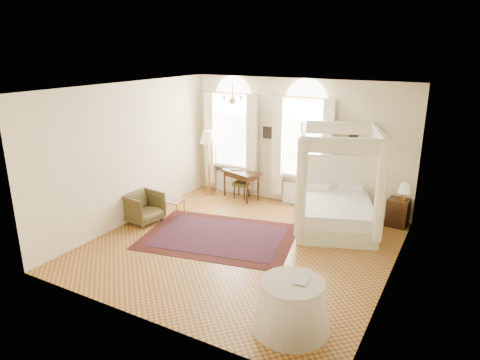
{
  "coord_description": "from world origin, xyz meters",
  "views": [
    {
      "loc": [
        3.99,
        -7.26,
        4.06
      ],
      "look_at": [
        -0.26,
        0.4,
        1.31
      ],
      "focal_mm": 32.0,
      "sensor_mm": 36.0,
      "label": 1
    }
  ],
  "objects_px": {
    "writing_desk": "(241,175)",
    "floor_lamp": "(208,140)",
    "canopy_bed": "(335,207)",
    "armchair": "(143,207)",
    "stool": "(242,185)",
    "coffee_table": "(171,202)",
    "side_table": "(292,306)",
    "nightstand": "(398,212)"
  },
  "relations": [
    {
      "from": "stool",
      "to": "side_table",
      "type": "relative_size",
      "value": 0.4
    },
    {
      "from": "armchair",
      "to": "stool",
      "type": "bearing_deg",
      "value": -18.86
    },
    {
      "from": "writing_desk",
      "to": "armchair",
      "type": "height_order",
      "value": "writing_desk"
    },
    {
      "from": "writing_desk",
      "to": "coffee_table",
      "type": "xyz_separation_m",
      "value": [
        -0.89,
        -2.0,
        -0.29
      ]
    },
    {
      "from": "nightstand",
      "to": "canopy_bed",
      "type": "bearing_deg",
      "value": -145.2
    },
    {
      "from": "nightstand",
      "to": "writing_desk",
      "type": "height_order",
      "value": "writing_desk"
    },
    {
      "from": "writing_desk",
      "to": "side_table",
      "type": "distance_m",
      "value": 5.83
    },
    {
      "from": "canopy_bed",
      "to": "coffee_table",
      "type": "relative_size",
      "value": 3.95
    },
    {
      "from": "nightstand",
      "to": "coffee_table",
      "type": "distance_m",
      "value": 5.45
    },
    {
      "from": "writing_desk",
      "to": "armchair",
      "type": "distance_m",
      "value": 2.91
    },
    {
      "from": "nightstand",
      "to": "floor_lamp",
      "type": "distance_m",
      "value": 5.26
    },
    {
      "from": "canopy_bed",
      "to": "nightstand",
      "type": "xyz_separation_m",
      "value": [
        1.25,
        0.87,
        -0.2
      ]
    },
    {
      "from": "writing_desk",
      "to": "stool",
      "type": "distance_m",
      "value": 0.29
    },
    {
      "from": "writing_desk",
      "to": "stool",
      "type": "xyz_separation_m",
      "value": [
        -0.0,
        0.02,
        -0.29
      ]
    },
    {
      "from": "canopy_bed",
      "to": "stool",
      "type": "bearing_deg",
      "value": 164.83
    },
    {
      "from": "side_table",
      "to": "floor_lamp",
      "type": "bearing_deg",
      "value": 134.06
    },
    {
      "from": "stool",
      "to": "armchair",
      "type": "distance_m",
      "value": 2.92
    },
    {
      "from": "stool",
      "to": "floor_lamp",
      "type": "distance_m",
      "value": 1.54
    },
    {
      "from": "stool",
      "to": "coffee_table",
      "type": "relative_size",
      "value": 0.7
    },
    {
      "from": "canopy_bed",
      "to": "stool",
      "type": "relative_size",
      "value": 5.68
    },
    {
      "from": "armchair",
      "to": "floor_lamp",
      "type": "distance_m",
      "value": 2.76
    },
    {
      "from": "side_table",
      "to": "coffee_table",
      "type": "bearing_deg",
      "value": 148.06
    },
    {
      "from": "canopy_bed",
      "to": "coffee_table",
      "type": "distance_m",
      "value": 3.98
    },
    {
      "from": "canopy_bed",
      "to": "side_table",
      "type": "distance_m",
      "value": 3.98
    },
    {
      "from": "stool",
      "to": "coffee_table",
      "type": "xyz_separation_m",
      "value": [
        -0.88,
        -2.02,
        -0.0
      ]
    },
    {
      "from": "coffee_table",
      "to": "armchair",
      "type": "bearing_deg",
      "value": -120.99
    },
    {
      "from": "canopy_bed",
      "to": "armchair",
      "type": "relative_size",
      "value": 3.25
    },
    {
      "from": "stool",
      "to": "floor_lamp",
      "type": "relative_size",
      "value": 0.25
    },
    {
      "from": "stool",
      "to": "writing_desk",
      "type": "bearing_deg",
      "value": -85.31
    },
    {
      "from": "nightstand",
      "to": "side_table",
      "type": "relative_size",
      "value": 0.57
    },
    {
      "from": "writing_desk",
      "to": "floor_lamp",
      "type": "distance_m",
      "value": 1.33
    },
    {
      "from": "side_table",
      "to": "armchair",
      "type": "bearing_deg",
      "value": 156.04
    },
    {
      "from": "stool",
      "to": "floor_lamp",
      "type": "height_order",
      "value": "floor_lamp"
    },
    {
      "from": "canopy_bed",
      "to": "armchair",
      "type": "distance_m",
      "value": 4.55
    },
    {
      "from": "writing_desk",
      "to": "floor_lamp",
      "type": "xyz_separation_m",
      "value": [
        -0.96,
        -0.15,
        0.9
      ]
    },
    {
      "from": "coffee_table",
      "to": "side_table",
      "type": "relative_size",
      "value": 0.57
    },
    {
      "from": "floor_lamp",
      "to": "armchair",
      "type": "bearing_deg",
      "value": -96.77
    },
    {
      "from": "writing_desk",
      "to": "floor_lamp",
      "type": "bearing_deg",
      "value": -171.36
    },
    {
      "from": "writing_desk",
      "to": "armchair",
      "type": "relative_size",
      "value": 1.44
    },
    {
      "from": "nightstand",
      "to": "side_table",
      "type": "bearing_deg",
      "value": -98.3
    },
    {
      "from": "stool",
      "to": "canopy_bed",
      "type": "bearing_deg",
      "value": -15.17
    },
    {
      "from": "coffee_table",
      "to": "side_table",
      "type": "bearing_deg",
      "value": -31.94
    }
  ]
}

